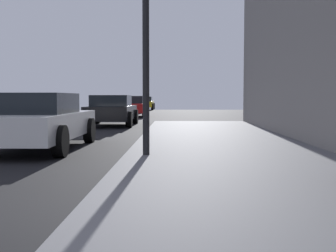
# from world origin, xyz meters

# --- Properties ---
(sidewalk) EXTENTS (4.00, 32.00, 0.15)m
(sidewalk) POSITION_xyz_m (4.00, 0.00, 0.07)
(sidewalk) COLOR #5B5B60
(sidewalk) RESTS_ON ground_plane
(car_white) EXTENTS (2.00, 4.59, 1.27)m
(car_white) POSITION_xyz_m (-0.22, 6.56, 0.65)
(car_white) COLOR white
(car_white) RESTS_ON ground_plane
(car_black) EXTENTS (1.93, 4.15, 1.27)m
(car_black) POSITION_xyz_m (0.24, 15.15, 0.64)
(car_black) COLOR black
(car_black) RESTS_ON ground_plane
(car_red) EXTENTS (2.02, 4.45, 1.27)m
(car_red) POSITION_xyz_m (0.14, 24.21, 0.65)
(car_red) COLOR red
(car_red) RESTS_ON ground_plane
(car_blue) EXTENTS (2.06, 4.25, 1.27)m
(car_blue) POSITION_xyz_m (-0.60, 31.47, 0.65)
(car_blue) COLOR #233899
(car_blue) RESTS_ON ground_plane
(car_yellow) EXTENTS (2.03, 4.22, 1.27)m
(car_yellow) POSITION_xyz_m (-0.23, 39.84, 0.65)
(car_yellow) COLOR yellow
(car_yellow) RESTS_ON ground_plane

